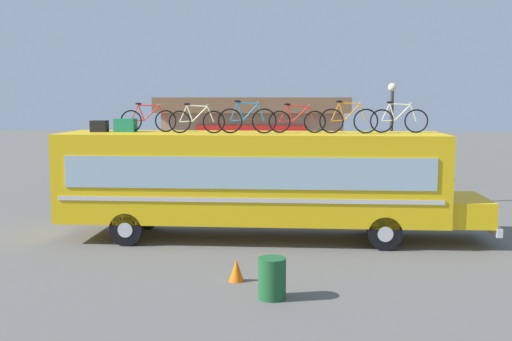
% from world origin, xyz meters
% --- Properties ---
extents(ground_plane, '(120.00, 120.00, 0.00)m').
position_xyz_m(ground_plane, '(0.00, 0.00, 0.00)').
color(ground_plane, '#605E59').
extents(bus, '(12.65, 2.64, 3.19)m').
position_xyz_m(bus, '(0.18, 0.00, 1.85)').
color(bus, yellow).
rests_on(bus, ground).
extents(luggage_bag_1, '(0.49, 0.35, 0.35)m').
position_xyz_m(luggage_bag_1, '(-4.66, 0.23, 3.36)').
color(luggage_bag_1, black).
rests_on(luggage_bag_1, bus).
extents(luggage_bag_2, '(0.62, 0.49, 0.41)m').
position_xyz_m(luggage_bag_2, '(-3.87, 0.32, 3.39)').
color(luggage_bag_2, '#1E7F66').
rests_on(luggage_bag_2, bus).
extents(rooftop_bicycle_1, '(1.73, 0.44, 0.89)m').
position_xyz_m(rooftop_bicycle_1, '(-3.16, 0.29, 3.56)').
color(rooftop_bicycle_1, black).
rests_on(rooftop_bicycle_1, bus).
extents(rooftop_bicycle_2, '(1.67, 0.44, 0.88)m').
position_xyz_m(rooftop_bicycle_2, '(-1.57, -0.29, 3.56)').
color(rooftop_bicycle_2, black).
rests_on(rooftop_bicycle_2, bus).
extents(rooftop_bicycle_3, '(1.72, 0.44, 0.96)m').
position_xyz_m(rooftop_bicycle_3, '(-0.10, -0.23, 3.59)').
color(rooftop_bicycle_3, black).
rests_on(rooftop_bicycle_3, bus).
extents(rooftop_bicycle_4, '(1.70, 0.44, 0.87)m').
position_xyz_m(rooftop_bicycle_4, '(1.35, 0.13, 3.55)').
color(rooftop_bicycle_4, black).
rests_on(rooftop_bicycle_4, bus).
extents(rooftop_bicycle_5, '(1.72, 0.44, 0.96)m').
position_xyz_m(rooftop_bicycle_5, '(2.85, -0.05, 3.58)').
color(rooftop_bicycle_5, black).
rests_on(rooftop_bicycle_5, bus).
extents(rooftop_bicycle_6, '(1.71, 0.44, 0.93)m').
position_xyz_m(rooftop_bicycle_6, '(4.37, 0.38, 3.57)').
color(rooftop_bicycle_6, black).
rests_on(rooftop_bicycle_6, bus).
extents(roadside_building, '(9.99, 10.23, 4.24)m').
position_xyz_m(roadside_building, '(-1.05, 17.58, 2.17)').
color(roadside_building, tan).
rests_on(roadside_building, ground).
extents(trash_bin, '(0.59, 0.59, 0.88)m').
position_xyz_m(trash_bin, '(0.91, -5.56, 0.44)').
color(trash_bin, '#1E592D').
rests_on(trash_bin, ground).
extents(traffic_cone, '(0.35, 0.35, 0.51)m').
position_xyz_m(traffic_cone, '(0.02, -4.39, 0.26)').
color(traffic_cone, orange).
rests_on(traffic_cone, ground).
extents(street_lamp, '(0.34, 0.34, 4.79)m').
position_xyz_m(street_lamp, '(5.01, 6.36, 2.97)').
color(street_lamp, '#38383D').
rests_on(street_lamp, ground).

